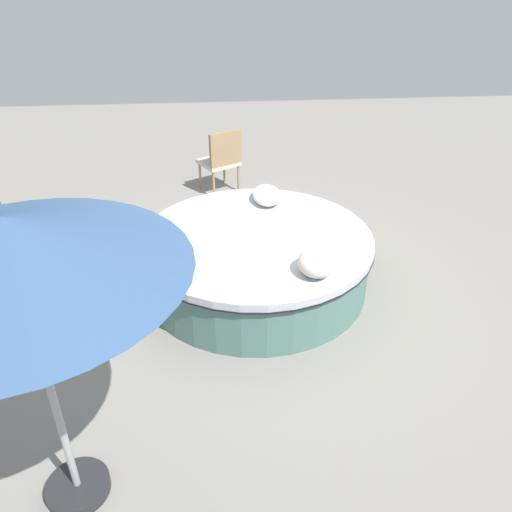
% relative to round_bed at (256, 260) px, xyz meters
% --- Properties ---
extents(ground_plane, '(16.00, 16.00, 0.00)m').
position_rel_round_bed_xyz_m(ground_plane, '(0.00, 0.00, -0.32)').
color(ground_plane, gray).
extents(round_bed, '(2.51, 2.51, 0.63)m').
position_rel_round_bed_xyz_m(round_bed, '(0.00, 0.00, 0.00)').
color(round_bed, '#4C726B').
rests_on(round_bed, ground_plane).
extents(throw_pillow_0, '(0.42, 0.34, 0.22)m').
position_rel_round_bed_xyz_m(throw_pillow_0, '(-0.77, -0.50, 0.42)').
color(throw_pillow_0, beige).
rests_on(throw_pillow_0, round_bed).
extents(throw_pillow_1, '(0.55, 0.35, 0.16)m').
position_rel_round_bed_xyz_m(throw_pillow_1, '(0.86, -0.20, 0.39)').
color(throw_pillow_1, beige).
rests_on(throw_pillow_1, round_bed).
extents(patio_chair, '(0.69, 0.70, 0.98)m').
position_rel_round_bed_xyz_m(patio_chair, '(2.61, 0.29, 0.24)').
color(patio_chair, '#997A56').
rests_on(patio_chair, ground_plane).
extents(patio_umbrella, '(1.85, 1.85, 2.15)m').
position_rel_round_bed_xyz_m(patio_umbrella, '(-2.45, 1.46, 1.63)').
color(patio_umbrella, '#262628').
rests_on(patio_umbrella, ground_plane).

